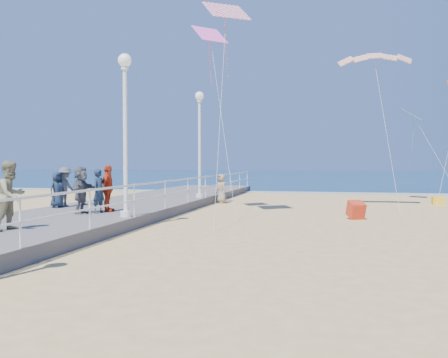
% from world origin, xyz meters
% --- Properties ---
extents(ground, '(160.00, 160.00, 0.00)m').
position_xyz_m(ground, '(0.00, 0.00, 0.00)').
color(ground, '#DCB973').
rests_on(ground, ground).
extents(ocean, '(160.00, 90.00, 0.05)m').
position_xyz_m(ocean, '(0.00, 65.00, 0.01)').
color(ocean, navy).
rests_on(ocean, ground).
extents(surf_line, '(160.00, 1.20, 0.04)m').
position_xyz_m(surf_line, '(0.00, 20.50, 0.03)').
color(surf_line, silver).
rests_on(surf_line, ground).
extents(boardwalk, '(5.00, 44.00, 0.40)m').
position_xyz_m(boardwalk, '(-7.50, 0.00, 0.20)').
color(boardwalk, slate).
rests_on(boardwalk, ground).
extents(railing, '(0.05, 42.00, 0.55)m').
position_xyz_m(railing, '(-5.05, 0.00, 1.25)').
color(railing, white).
rests_on(railing, boardwalk).
extents(lamp_post_mid, '(0.44, 0.44, 5.32)m').
position_xyz_m(lamp_post_mid, '(-5.35, 0.00, 3.66)').
color(lamp_post_mid, white).
rests_on(lamp_post_mid, boardwalk).
extents(lamp_post_far, '(0.44, 0.44, 5.32)m').
position_xyz_m(lamp_post_far, '(-5.35, 9.00, 3.66)').
color(lamp_post_far, white).
rests_on(lamp_post_far, boardwalk).
extents(spectator_0, '(0.49, 0.64, 1.56)m').
position_xyz_m(spectator_0, '(-6.78, 0.96, 1.18)').
color(spectator_0, '#1C2B3E').
rests_on(spectator_0, boardwalk).
extents(spectator_1, '(0.81, 0.98, 1.84)m').
position_xyz_m(spectator_1, '(-7.01, -3.58, 1.32)').
color(spectator_1, '#989369').
rests_on(spectator_1, boardwalk).
extents(spectator_2, '(0.76, 1.12, 1.60)m').
position_xyz_m(spectator_2, '(-9.26, 2.90, 1.20)').
color(spectator_2, '#525356').
rests_on(spectator_2, boardwalk).
extents(spectator_3, '(0.52, 1.03, 1.70)m').
position_xyz_m(spectator_3, '(-6.70, 1.48, 1.25)').
color(spectator_3, red).
rests_on(spectator_3, boardwalk).
extents(spectator_4, '(0.69, 0.81, 1.42)m').
position_xyz_m(spectator_4, '(-9.35, 2.49, 1.11)').
color(spectator_4, '#1A283B').
rests_on(spectator_4, boardwalk).
extents(spectator_5, '(0.58, 1.56, 1.65)m').
position_xyz_m(spectator_5, '(-7.32, 0.68, 1.22)').
color(spectator_5, '#55575A').
rests_on(spectator_5, boardwalk).
extents(spectator_6, '(0.48, 0.61, 1.47)m').
position_xyz_m(spectator_6, '(-9.02, 3.97, 1.14)').
color(spectator_6, gray).
rests_on(spectator_6, boardwalk).
extents(beach_walker_c, '(0.89, 0.89, 1.56)m').
position_xyz_m(beach_walker_c, '(-4.60, 10.65, 0.78)').
color(beach_walker_c, gray).
rests_on(beach_walker_c, ground).
extents(box_kite, '(0.79, 0.87, 0.74)m').
position_xyz_m(box_kite, '(2.12, 4.53, 0.30)').
color(box_kite, red).
rests_on(box_kite, ground).
extents(beach_chair_left, '(0.55, 0.55, 0.40)m').
position_xyz_m(beach_chair_left, '(6.46, 12.13, 0.20)').
color(beach_chair_left, yellow).
rests_on(beach_chair_left, ground).
extents(kite_parafoil, '(3.39, 0.94, 0.65)m').
position_xyz_m(kite_parafoil, '(3.07, 9.17, 7.14)').
color(kite_parafoil, '#E6511B').
extents(kite_diamond_pink, '(1.64, 1.64, 0.83)m').
position_xyz_m(kite_diamond_pink, '(-3.98, 5.76, 7.68)').
color(kite_diamond_pink, '#FC5DCA').
extents(kite_diamond_green, '(1.37, 1.50, 0.68)m').
position_xyz_m(kite_diamond_green, '(5.60, 15.04, 4.86)').
color(kite_diamond_green, '#29C167').
extents(kite_diamond_redwhite, '(2.08, 2.01, 0.94)m').
position_xyz_m(kite_diamond_redwhite, '(-2.86, 4.00, 8.09)').
color(kite_diamond_redwhite, '#D51951').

